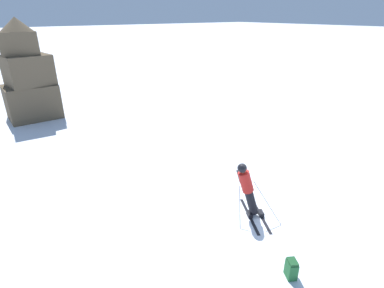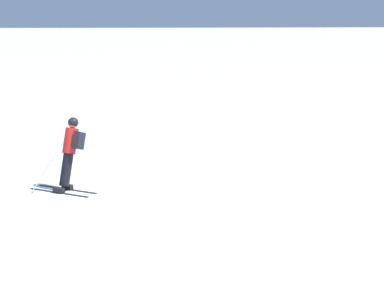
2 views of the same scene
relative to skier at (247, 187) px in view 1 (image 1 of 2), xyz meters
The scene contains 4 objects.
ground_plane 1.57m from the skier, ahead, with size 300.00×300.00×0.00m, color white.
skier is the anchor object (origin of this frame).
rock_pillar 14.68m from the skier, 102.18° to the left, with size 2.75×2.41×5.62m.
spare_backpack 2.58m from the skier, 110.01° to the right, with size 0.34×0.37×0.50m.
Camera 1 is at (-7.05, -4.93, 5.81)m, focal length 28.00 mm.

